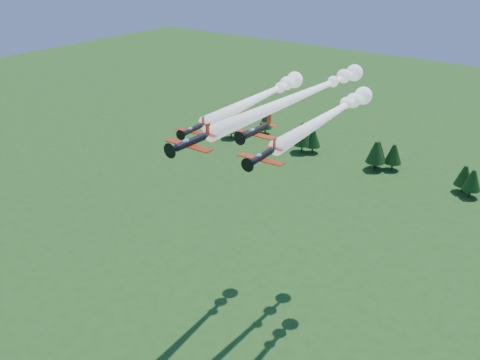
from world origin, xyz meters
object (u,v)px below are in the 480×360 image
Objects in this scene: plane_slot at (255,131)px; plane_right at (333,113)px; plane_left at (265,95)px; plane_lead at (305,94)px.

plane_right is at bearing 70.88° from plane_slot.
plane_lead is at bearing -9.07° from plane_left.
plane_slot is (-5.94, -16.84, 0.02)m from plane_right.
plane_lead is at bearing 169.26° from plane_right.
plane_left is (-9.93, 0.73, -2.08)m from plane_lead.
plane_lead is 1.33× the size of plane_right.
plane_lead reaches higher than plane_slot.
plane_slot is at bearing -112.31° from plane_right.
plane_lead is 10.17m from plane_left.
plane_lead reaches higher than plane_right.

